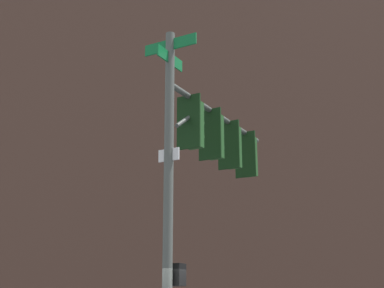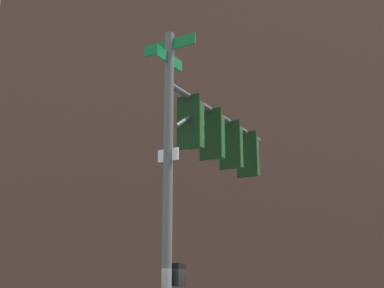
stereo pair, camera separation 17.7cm
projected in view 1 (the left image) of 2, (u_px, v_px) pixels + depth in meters
name	position (u px, v px, depth m)	size (l,w,h in m)	color
signal_pole_assembly	(210.00, 156.00, 12.30)	(3.88, 3.18, 7.18)	#4C514C
building_brick_nearside	(177.00, 73.00, 40.09)	(21.80, 20.56, 36.23)	#4C3328
building_brick_midblock	(303.00, 121.00, 60.09)	(17.93, 15.83, 42.84)	brown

